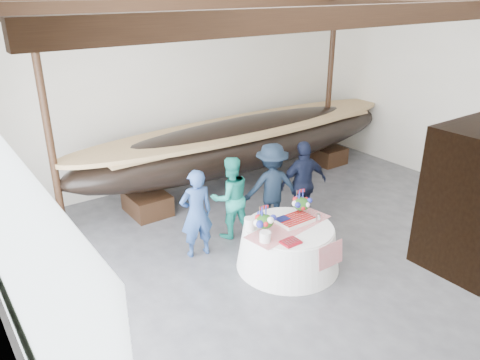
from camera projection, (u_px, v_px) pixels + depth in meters
floor at (377, 290)px, 7.43m from camera, size 10.00×12.00×0.01m
wall_back at (184, 87)px, 11.06m from camera, size 10.00×0.02×4.50m
wall_left at (14, 278)px, 3.87m from camera, size 0.02×12.00×4.50m
pavilion_structure at (363, 23)px, 6.49m from camera, size 9.80×11.76×4.50m
open_bay at (6, 265)px, 4.81m from camera, size 0.03×7.00×3.20m
longboat_display at (248, 143)px, 11.00m from camera, size 8.81×1.76×1.65m
banquet_table at (288, 246)px, 7.95m from camera, size 1.76×1.76×0.76m
tabletop_items at (283, 217)px, 7.82m from camera, size 1.69×0.95×0.40m
guest_woman_blue at (196, 213)px, 8.13m from camera, size 0.65×0.48×1.63m
guest_woman_teal at (230, 197)px, 8.77m from camera, size 0.88×0.74×1.60m
guest_man_left at (271, 187)px, 9.06m from camera, size 1.28×1.00×1.74m
guest_man_right at (303, 184)px, 9.20m from camera, size 1.09×0.63×1.74m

